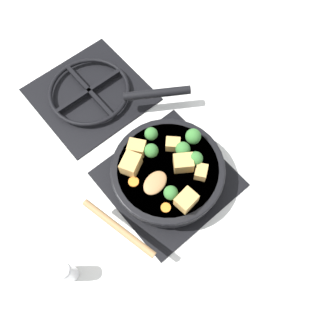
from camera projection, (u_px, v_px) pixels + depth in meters
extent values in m
plane|color=silver|center=(168.00, 179.00, 0.88)|extent=(2.40, 2.40, 0.00)
cube|color=black|center=(168.00, 179.00, 0.88)|extent=(0.31, 0.31, 0.01)
torus|color=black|center=(168.00, 177.00, 0.86)|extent=(0.24, 0.24, 0.01)
cube|color=black|center=(168.00, 177.00, 0.86)|extent=(0.01, 0.23, 0.01)
cube|color=black|center=(168.00, 177.00, 0.86)|extent=(0.23, 0.01, 0.01)
cube|color=black|center=(90.00, 94.00, 0.98)|extent=(0.31, 0.31, 0.01)
torus|color=black|center=(89.00, 91.00, 0.97)|extent=(0.24, 0.24, 0.01)
cube|color=black|center=(89.00, 91.00, 0.97)|extent=(0.01, 0.23, 0.01)
cube|color=black|center=(89.00, 91.00, 0.97)|extent=(0.23, 0.01, 0.01)
cylinder|color=black|center=(168.00, 172.00, 0.83)|extent=(0.28, 0.28, 0.05)
cylinder|color=#5B3316|center=(168.00, 171.00, 0.83)|extent=(0.25, 0.25, 0.04)
torus|color=black|center=(168.00, 169.00, 0.81)|extent=(0.29, 0.29, 0.01)
cylinder|color=black|center=(157.00, 93.00, 0.91)|extent=(0.17, 0.12, 0.02)
ellipsoid|color=#A87A4C|center=(155.00, 183.00, 0.79)|extent=(0.08, 0.06, 0.01)
cylinder|color=#A87A4C|center=(118.00, 228.00, 0.74)|extent=(0.06, 0.20, 0.02)
cube|color=tan|center=(137.00, 148.00, 0.81)|extent=(0.05, 0.05, 0.03)
cube|color=tan|center=(183.00, 163.00, 0.79)|extent=(0.06, 0.06, 0.04)
cube|color=tan|center=(173.00, 144.00, 0.82)|extent=(0.05, 0.05, 0.03)
cube|color=tan|center=(201.00, 172.00, 0.79)|extent=(0.04, 0.04, 0.03)
cube|color=tan|center=(131.00, 164.00, 0.79)|extent=(0.06, 0.06, 0.04)
cube|color=tan|center=(186.00, 200.00, 0.76)|extent=(0.05, 0.04, 0.04)
cylinder|color=#709956|center=(152.00, 154.00, 0.82)|extent=(0.01, 0.01, 0.01)
sphere|color=#387533|center=(151.00, 151.00, 0.80)|extent=(0.04, 0.04, 0.04)
cylinder|color=#709956|center=(193.00, 140.00, 0.83)|extent=(0.01, 0.01, 0.01)
sphere|color=#387533|center=(193.00, 136.00, 0.81)|extent=(0.04, 0.04, 0.04)
cylinder|color=#709956|center=(171.00, 195.00, 0.78)|extent=(0.01, 0.01, 0.01)
sphere|color=#387533|center=(171.00, 193.00, 0.76)|extent=(0.03, 0.03, 0.03)
cylinder|color=#709956|center=(195.00, 162.00, 0.81)|extent=(0.01, 0.01, 0.01)
sphere|color=#387533|center=(196.00, 159.00, 0.79)|extent=(0.04, 0.04, 0.04)
cylinder|color=#709956|center=(152.00, 137.00, 0.84)|extent=(0.01, 0.01, 0.01)
sphere|color=#387533|center=(151.00, 134.00, 0.82)|extent=(0.03, 0.03, 0.03)
cylinder|color=#709956|center=(183.00, 153.00, 0.82)|extent=(0.01, 0.01, 0.01)
sphere|color=#387533|center=(183.00, 149.00, 0.80)|extent=(0.04, 0.04, 0.04)
cylinder|color=orange|center=(166.00, 208.00, 0.77)|extent=(0.02, 0.02, 0.01)
cylinder|color=orange|center=(134.00, 182.00, 0.79)|extent=(0.03, 0.03, 0.01)
cylinder|color=white|center=(68.00, 272.00, 0.75)|extent=(0.04, 0.04, 0.07)
cylinder|color=#B7B7BC|center=(62.00, 270.00, 0.71)|extent=(0.03, 0.03, 0.01)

